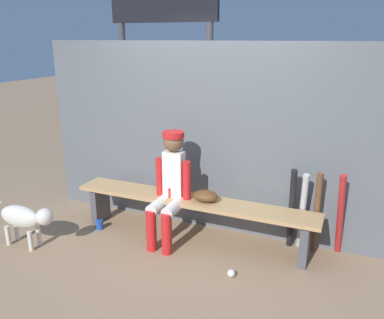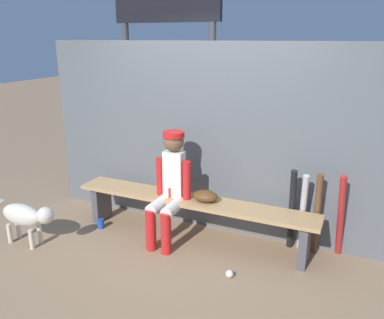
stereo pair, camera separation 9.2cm
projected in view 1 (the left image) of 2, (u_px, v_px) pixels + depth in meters
name	position (u px, v px, depth m)	size (l,w,h in m)	color
ground_plane	(192.00, 239.00, 4.40)	(30.00, 30.00, 0.00)	#937556
chainlink_fence	(205.00, 139.00, 4.42)	(4.09, 0.03, 2.14)	#595E63
dugout_bench	(192.00, 208.00, 4.29)	(2.74, 0.36, 0.49)	tan
player_seated	(169.00, 184.00, 4.18)	(0.41, 0.55, 1.22)	silver
baseball_glove	(205.00, 196.00, 4.18)	(0.28, 0.20, 0.12)	#593819
bat_aluminum_black	(292.00, 209.00, 4.07)	(0.06, 0.06, 0.92)	black
bat_aluminum_silver	(302.00, 212.00, 4.05)	(0.06, 0.06, 0.89)	#B7B7BC
bat_wood_dark	(317.00, 213.00, 3.99)	(0.06, 0.06, 0.90)	brown
bat_aluminum_red	(340.00, 215.00, 3.93)	(0.06, 0.06, 0.94)	#B22323
baseball	(231.00, 273.00, 3.70)	(0.07, 0.07, 0.07)	white
cup_on_ground	(100.00, 225.00, 4.62)	(0.08, 0.08, 0.11)	#1E47AD
cup_on_bench	(171.00, 192.00, 4.30)	(0.08, 0.08, 0.11)	red
scoreboard	(167.00, 25.00, 5.45)	(1.89, 0.27, 3.39)	#3F3F42
dog	(25.00, 218.00, 4.16)	(0.84, 0.20, 0.49)	beige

